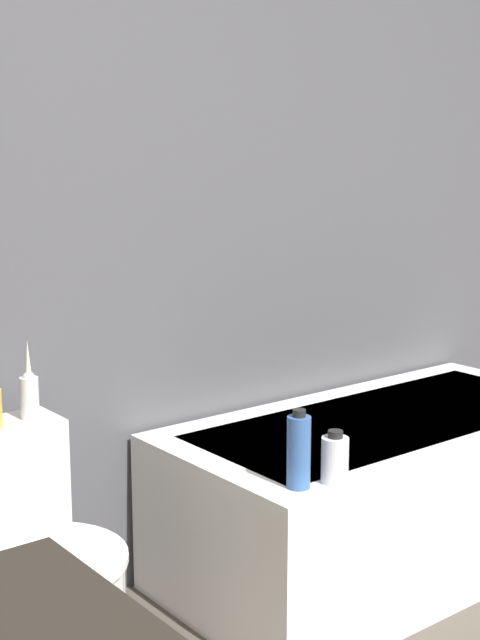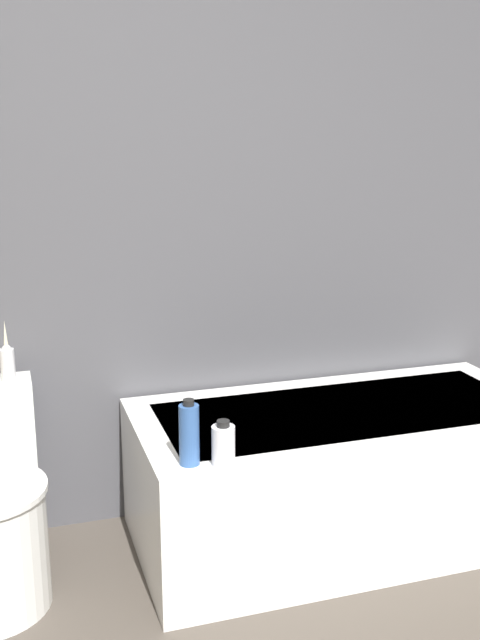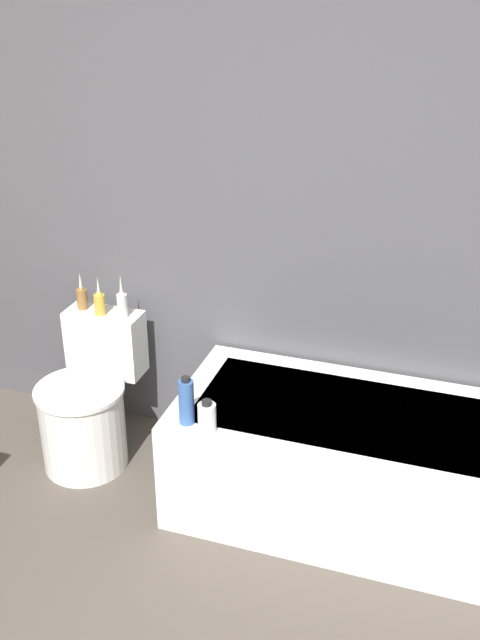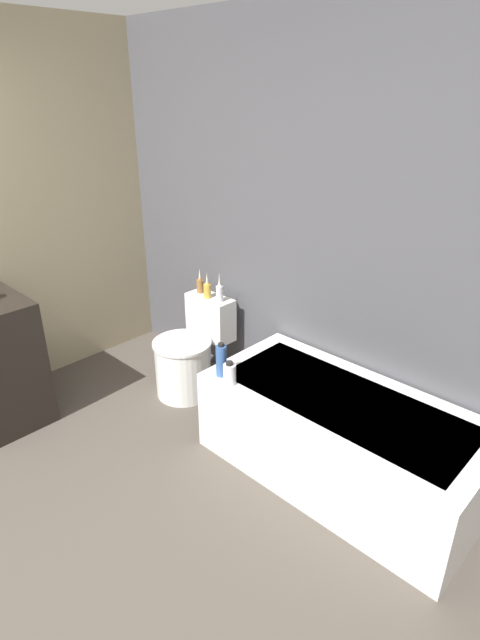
{
  "view_description": "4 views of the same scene",
  "coord_description": "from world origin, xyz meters",
  "px_view_note": "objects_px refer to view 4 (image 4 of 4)",
  "views": [
    {
      "loc": [
        -1.46,
        -0.07,
        1.43
      ],
      "look_at": [
        -0.05,
        1.73,
        1.0
      ],
      "focal_mm": 50.0,
      "sensor_mm": 36.0,
      "label": 1
    },
    {
      "loc": [
        -0.44,
        -0.53,
        1.57
      ],
      "look_at": [
        0.29,
        1.75,
        0.97
      ],
      "focal_mm": 42.0,
      "sensor_mm": 36.0,
      "label": 2
    },
    {
      "loc": [
        1.12,
        -0.77,
        2.33
      ],
      "look_at": [
        0.29,
        1.73,
        1.01
      ],
      "focal_mm": 42.0,
      "sensor_mm": 36.0,
      "label": 3
    },
    {
      "loc": [
        1.97,
        -0.17,
        2.14
      ],
      "look_at": [
        0.03,
        1.86,
        0.82
      ],
      "focal_mm": 28.0,
      "sensor_mm": 36.0,
      "label": 4
    }
  ],
  "objects_px": {
    "vase_bronze": "(220,292)",
    "shampoo_bottle_short": "(230,374)",
    "vase_silver": "(207,289)",
    "shampoo_bottle_tall": "(221,360)",
    "vase_gold": "(200,284)",
    "bathtub": "(340,437)",
    "toilet": "(189,356)"
  },
  "relations": [
    {
      "from": "toilet",
      "to": "vase_silver",
      "type": "distance_m",
      "value": 0.52
    },
    {
      "from": "bathtub",
      "to": "shampoo_bottle_short",
      "type": "distance_m",
      "value": 0.75
    },
    {
      "from": "bathtub",
      "to": "shampoo_bottle_tall",
      "type": "bearing_deg",
      "value": -157.06
    },
    {
      "from": "bathtub",
      "to": "vase_gold",
      "type": "bearing_deg",
      "value": 170.74
    },
    {
      "from": "vase_silver",
      "to": "vase_bronze",
      "type": "distance_m",
      "value": 0.12
    },
    {
      "from": "vase_gold",
      "to": "shampoo_bottle_short",
      "type": "xyz_separation_m",
      "value": [
        0.87,
        -0.56,
        -0.17
      ]
    },
    {
      "from": "vase_bronze",
      "to": "shampoo_bottle_short",
      "type": "height_order",
      "value": "vase_bronze"
    },
    {
      "from": "vase_gold",
      "to": "vase_silver",
      "type": "distance_m",
      "value": 0.12
    },
    {
      "from": "toilet",
      "to": "shampoo_bottle_tall",
      "type": "height_order",
      "value": "shampoo_bottle_tall"
    },
    {
      "from": "vase_gold",
      "to": "vase_bronze",
      "type": "bearing_deg",
      "value": -4.48
    },
    {
      "from": "vase_gold",
      "to": "shampoo_bottle_tall",
      "type": "height_order",
      "value": "vase_gold"
    },
    {
      "from": "vase_bronze",
      "to": "shampoo_bottle_tall",
      "type": "xyz_separation_m",
      "value": [
        0.54,
        -0.51,
        -0.14
      ]
    },
    {
      "from": "vase_gold",
      "to": "bathtub",
      "type": "bearing_deg",
      "value": -9.26
    },
    {
      "from": "vase_gold",
      "to": "shampoo_bottle_tall",
      "type": "bearing_deg",
      "value": -34.51
    },
    {
      "from": "toilet",
      "to": "vase_bronze",
      "type": "relative_size",
      "value": 3.17
    },
    {
      "from": "vase_gold",
      "to": "vase_silver",
      "type": "relative_size",
      "value": 0.96
    },
    {
      "from": "bathtub",
      "to": "shampoo_bottle_tall",
      "type": "distance_m",
      "value": 0.83
    },
    {
      "from": "bathtub",
      "to": "toilet",
      "type": "relative_size",
      "value": 2.29
    },
    {
      "from": "toilet",
      "to": "vase_gold",
      "type": "distance_m",
      "value": 0.55
    },
    {
      "from": "bathtub",
      "to": "shampoo_bottle_short",
      "type": "xyz_separation_m",
      "value": [
        -0.58,
        -0.33,
        0.33
      ]
    },
    {
      "from": "shampoo_bottle_short",
      "to": "vase_bronze",
      "type": "bearing_deg",
      "value": 139.68
    },
    {
      "from": "shampoo_bottle_tall",
      "to": "shampoo_bottle_short",
      "type": "xyz_separation_m",
      "value": [
        0.1,
        -0.03,
        -0.04
      ]
    },
    {
      "from": "vase_bronze",
      "to": "shampoo_bottle_tall",
      "type": "bearing_deg",
      "value": -43.51
    },
    {
      "from": "vase_silver",
      "to": "shampoo_bottle_tall",
      "type": "height_order",
      "value": "vase_silver"
    },
    {
      "from": "vase_silver",
      "to": "shampoo_bottle_short",
      "type": "height_order",
      "value": "vase_silver"
    },
    {
      "from": "vase_silver",
      "to": "shampoo_bottle_tall",
      "type": "distance_m",
      "value": 0.83
    },
    {
      "from": "bathtub",
      "to": "shampoo_bottle_short",
      "type": "bearing_deg",
      "value": -150.91
    },
    {
      "from": "vase_bronze",
      "to": "shampoo_bottle_short",
      "type": "relative_size",
      "value": 1.49
    },
    {
      "from": "vase_bronze",
      "to": "vase_silver",
      "type": "bearing_deg",
      "value": -172.86
    },
    {
      "from": "vase_gold",
      "to": "shampoo_bottle_short",
      "type": "bearing_deg",
      "value": -32.81
    },
    {
      "from": "toilet",
      "to": "vase_silver",
      "type": "xyz_separation_m",
      "value": [
        0.0,
        0.2,
        0.48
      ]
    },
    {
      "from": "vase_gold",
      "to": "vase_bronze",
      "type": "relative_size",
      "value": 0.86
    }
  ]
}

